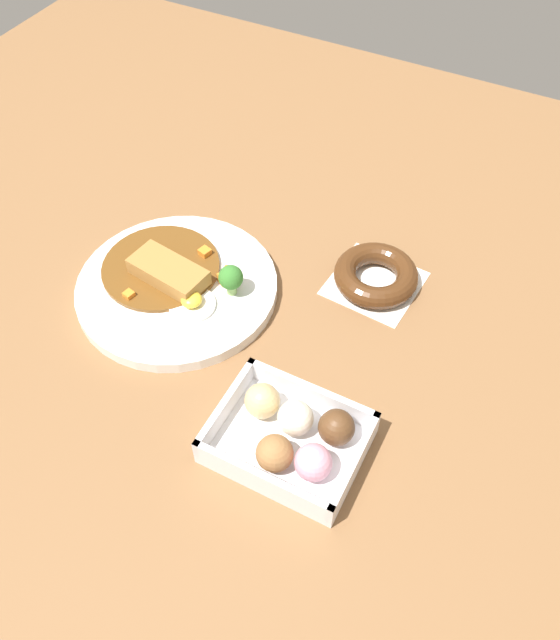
# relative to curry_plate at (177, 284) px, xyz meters

# --- Properties ---
(ground_plane) EXTENTS (1.60, 1.60, 0.00)m
(ground_plane) POSITION_rel_curry_plate_xyz_m (-0.06, 0.06, -0.01)
(ground_plane) COLOR brown
(curry_plate) EXTENTS (0.28, 0.28, 0.07)m
(curry_plate) POSITION_rel_curry_plate_xyz_m (0.00, 0.00, 0.00)
(curry_plate) COLOR white
(curry_plate) RESTS_ON ground_plane
(donut_box) EXTENTS (0.17, 0.14, 0.06)m
(donut_box) POSITION_rel_curry_plate_xyz_m (-0.26, 0.15, 0.01)
(donut_box) COLOR white
(donut_box) RESTS_ON ground_plane
(chocolate_ring_donut) EXTENTS (0.13, 0.13, 0.03)m
(chocolate_ring_donut) POSITION_rel_curry_plate_xyz_m (-0.24, -0.14, 0.00)
(chocolate_ring_donut) COLOR white
(chocolate_ring_donut) RESTS_ON ground_plane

